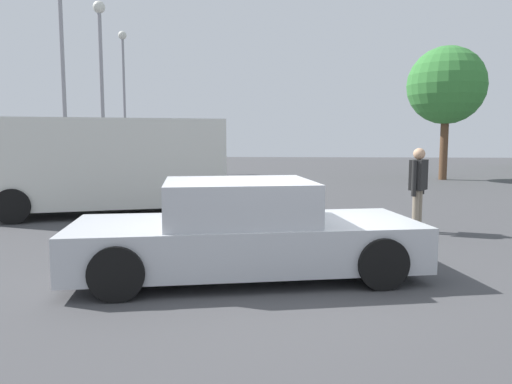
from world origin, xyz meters
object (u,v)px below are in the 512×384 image
Objects in this scene: van_white at (112,163)px; pedestrian at (418,182)px; sedan_foreground at (244,232)px; light_post_mid at (124,79)px; dog at (342,225)px; light_post_near at (62,50)px; light_post_far at (101,63)px.

pedestrian is at bearing -34.55° from van_white.
pedestrian is at bearing 34.37° from sedan_foreground.
light_post_mid reaches higher than van_white.
sedan_foreground is at bearing -73.11° from van_white.
sedan_foreground is 6.35m from van_white.
light_post_mid is at bearing 101.21° from sedan_foreground.
light_post_near is at bearing -162.20° from dog.
sedan_foreground is at bearing -54.73° from light_post_near.
pedestrian is at bearing -33.88° from light_post_near.
dog is 12.80m from light_post_far.
light_post_mid reaches higher than light_post_far.
van_white reaches higher than sedan_foreground.
sedan_foreground is at bearing -67.11° from light_post_mid.
van_white is 0.83× the size of light_post_far.
sedan_foreground is 4.48m from pedestrian.
light_post_near is at bearing 106.02° from van_white.
sedan_foreground is at bearing -63.75° from dog.
sedan_foreground is 13.73m from light_post_far.
sedan_foreground is 0.85× the size of van_white.
sedan_foreground is 0.71× the size of light_post_far.
light_post_mid reaches higher than pedestrian.
sedan_foreground is 8.23× the size of dog.
light_post_mid is at bearing 96.80° from light_post_near.
light_post_near is 0.97× the size of light_post_mid.
pedestrian reaches higher than dog.
sedan_foreground is 2.92× the size of pedestrian.
pedestrian is 20.32m from light_post_mid.
van_white is at bearing -148.29° from dog.
light_post_mid is (-11.37, 16.36, 3.98)m from pedestrian.
light_post_far is at bearing -76.60° from light_post_mid.
van_white is 7.06m from pedestrian.
pedestrian is 12.91m from light_post_near.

